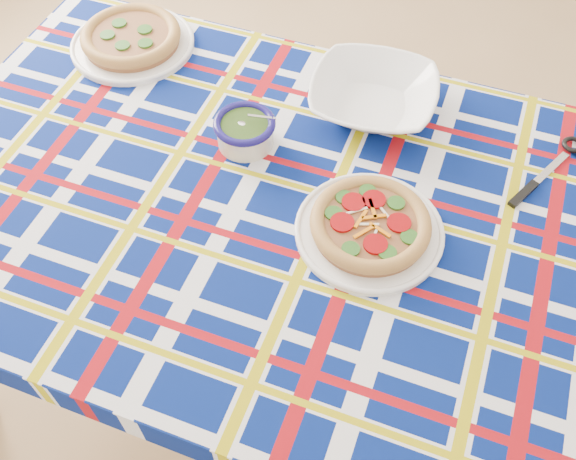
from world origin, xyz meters
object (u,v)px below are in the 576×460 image
Objects in this scene: main_focaccia_plate at (370,224)px; serving_bowl at (373,97)px; dining_table at (284,227)px; pesto_bowl at (245,130)px.

main_focaccia_plate is 0.38m from serving_bowl.
pesto_bowl reaches higher than dining_table.
serving_bowl is (-0.18, 0.33, 0.01)m from main_focaccia_plate.
serving_bowl is at bearing 54.79° from pesto_bowl.
pesto_bowl reaches higher than serving_bowl.
dining_table is 13.23× the size of pesto_bowl.
pesto_bowl is at bearing 136.16° from dining_table.
serving_bowl is (0.19, 0.26, -0.01)m from pesto_bowl.
pesto_bowl is (-0.37, 0.07, 0.01)m from main_focaccia_plate.
main_focaccia_plate is at bearing -3.11° from dining_table.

